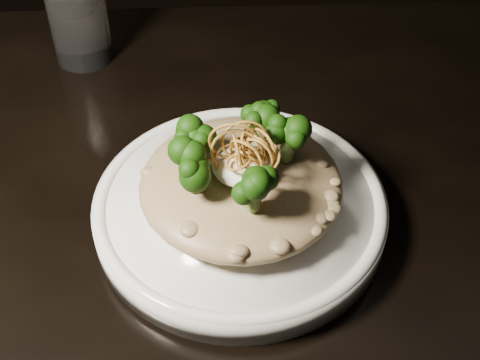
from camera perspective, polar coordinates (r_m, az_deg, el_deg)
name	(u,v)px	position (r m, az deg, el deg)	size (l,w,h in m)	color
table	(163,279)	(0.71, -6.56, -8.43)	(1.10, 0.80, 0.75)	black
plate	(240,211)	(0.63, 0.00, -2.63)	(0.27, 0.27, 0.03)	white
risotto	(241,184)	(0.61, 0.08, -0.34)	(0.19, 0.19, 0.04)	brown
broccoli	(238,150)	(0.58, -0.20, 2.54)	(0.12, 0.12, 0.04)	black
cheese	(243,166)	(0.58, 0.30, 1.24)	(0.06, 0.06, 0.02)	white
shallots	(244,145)	(0.57, 0.38, 2.97)	(0.05, 0.05, 0.03)	brown
drinking_glass	(78,14)	(0.84, -13.69, 13.63)	(0.07, 0.07, 0.12)	white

